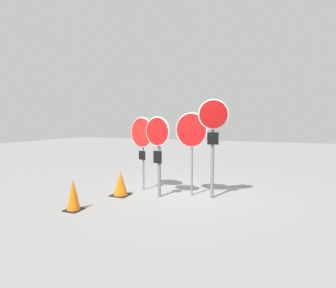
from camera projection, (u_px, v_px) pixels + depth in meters
ground_plane at (176, 195)px, 6.87m from camera, size 40.00×40.00×0.00m
stop_sign_0 at (142, 136)px, 7.22m from camera, size 0.81×0.30×2.04m
stop_sign_1 at (158, 142)px, 6.53m from camera, size 0.72×0.22×2.04m
stop_sign_2 at (191, 133)px, 6.61m from camera, size 0.87×0.18×2.14m
stop_sign_3 at (213, 130)px, 6.39m from camera, size 0.71×0.26×2.46m
traffic_cone_0 at (120, 183)px, 6.77m from camera, size 0.44×0.44×0.64m
traffic_cone_1 at (73, 195)px, 5.62m from camera, size 0.34×0.34×0.69m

